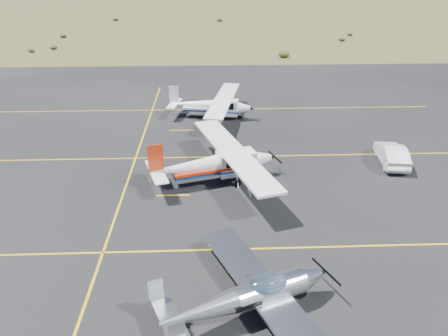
% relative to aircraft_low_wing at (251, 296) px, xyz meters
% --- Properties ---
extents(ground, '(1600.00, 1600.00, 0.00)m').
position_rel_aircraft_low_wing_xyz_m(ground, '(-0.63, 2.36, -1.00)').
color(ground, '#383D1C').
rests_on(ground, ground).
extents(apron, '(72.00, 72.00, 0.02)m').
position_rel_aircraft_low_wing_xyz_m(apron, '(-0.63, 9.36, -1.00)').
color(apron, black).
rests_on(apron, ground).
extents(aircraft_low_wing, '(7.13, 9.43, 2.09)m').
position_rel_aircraft_low_wing_xyz_m(aircraft_low_wing, '(0.00, 0.00, 0.00)').
color(aircraft_low_wing, silver).
rests_on(aircraft_low_wing, apron).
extents(aircraft_cessna, '(7.96, 11.75, 3.00)m').
position_rel_aircraft_low_wing_xyz_m(aircraft_cessna, '(-1.12, 11.51, 0.33)').
color(aircraft_cessna, white).
rests_on(aircraft_cessna, apron).
extents(aircraft_plain, '(6.75, 10.84, 2.74)m').
position_rel_aircraft_low_wing_xyz_m(aircraft_plain, '(-1.16, 23.87, 0.22)').
color(aircraft_plain, white).
rests_on(aircraft_plain, apron).
extents(sedan, '(2.03, 4.43, 1.41)m').
position_rel_aircraft_low_wing_xyz_m(sedan, '(10.94, 13.76, -0.29)').
color(sedan, white).
rests_on(sedan, apron).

